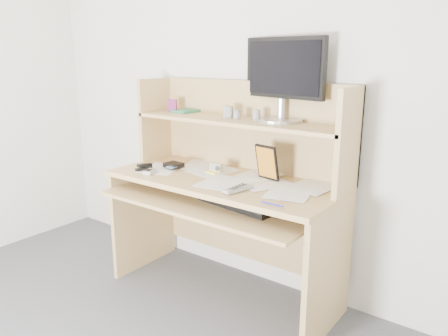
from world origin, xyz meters
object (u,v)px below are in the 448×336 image
Objects in this scene: desk at (231,184)px; monitor at (283,77)px; game_case at (267,162)px; keyboard at (238,203)px; tv_remote at (238,189)px.

monitor reaches higher than desk.
game_case is 0.49m from monitor.
game_case is at bearing 7.52° from desk.
game_case is (0.05, 0.22, 0.19)m from keyboard.
game_case reaches higher than keyboard.
monitor is at bearing 94.90° from game_case.
tv_remote is (0.22, -0.24, 0.07)m from desk.
desk is 0.70m from monitor.
tv_remote is at bearing -84.06° from monitor.
keyboard is 0.29m from game_case.
keyboard is (0.18, -0.19, -0.03)m from desk.
desk is 2.77× the size of keyboard.
keyboard is at bearing -93.25° from game_case.
keyboard is at bearing -45.65° from desk.
monitor is at bearing 87.80° from keyboard.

